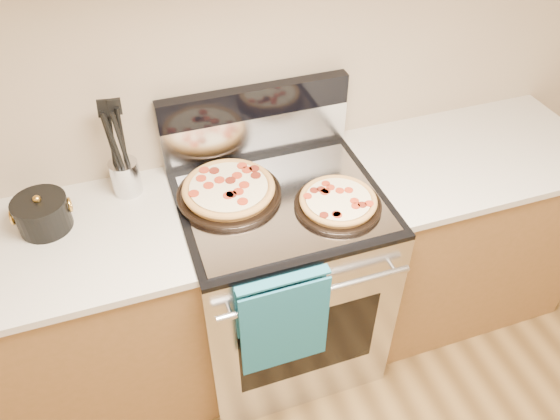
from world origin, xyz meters
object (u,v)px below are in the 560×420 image
object	(u,v)px
range_body	(281,281)
utensil_crock	(126,177)
pepperoni_pizza_front	(338,202)
pepperoni_pizza_back	(229,190)
saucepan	(43,215)

from	to	relation	value
range_body	utensil_crock	xyz separation A→B (m)	(-0.53, 0.24, 0.53)
pepperoni_pizza_front	utensil_crock	distance (m)	0.80
pepperoni_pizza_back	range_body	bearing A→B (deg)	-21.25
range_body	pepperoni_pizza_back	bearing A→B (deg)	158.75
utensil_crock	saucepan	bearing A→B (deg)	-160.23
range_body	pepperoni_pizza_front	world-z (taller)	pepperoni_pizza_front
range_body	pepperoni_pizza_back	size ratio (longest dim) A/B	2.34
pepperoni_pizza_front	saucepan	size ratio (longest dim) A/B	1.74
range_body	pepperoni_pizza_front	xyz separation A→B (m)	(0.18, -0.12, 0.50)
pepperoni_pizza_back	pepperoni_pizza_front	bearing A→B (deg)	-27.48
pepperoni_pizza_front	saucepan	bearing A→B (deg)	166.15
range_body	utensil_crock	distance (m)	0.79
range_body	pepperoni_pizza_front	size ratio (longest dim) A/B	2.86
pepperoni_pizza_front	saucepan	distance (m)	1.04
range_body	pepperoni_pizza_back	xyz separation A→B (m)	(-0.18, 0.07, 0.50)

